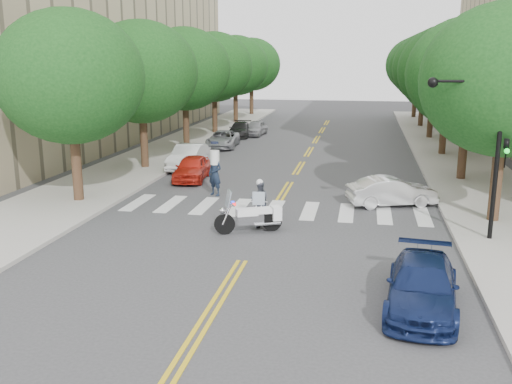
% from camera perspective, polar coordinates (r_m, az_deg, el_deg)
% --- Properties ---
extents(ground, '(140.00, 140.00, 0.00)m').
position_cam_1_polar(ground, '(18.47, -1.39, -6.91)').
color(ground, '#38383A').
rests_on(ground, ground).
extents(sidewalk_left, '(5.00, 60.00, 0.15)m').
position_cam_1_polar(sidewalk_left, '(41.58, -7.86, 4.51)').
color(sidewalk_left, '#9E9991').
rests_on(sidewalk_left, ground).
extents(sidewalk_right, '(5.00, 60.00, 0.15)m').
position_cam_1_polar(sidewalk_right, '(39.87, 19.06, 3.52)').
color(sidewalk_right, '#9E9991').
rests_on(sidewalk_right, ground).
extents(tree_l_0, '(6.40, 6.40, 8.45)m').
position_cam_1_polar(tree_l_0, '(26.12, -18.10, 10.88)').
color(tree_l_0, '#382316').
rests_on(tree_l_0, ground).
extents(tree_l_1, '(6.40, 6.40, 8.45)m').
position_cam_1_polar(tree_l_1, '(33.36, -11.43, 11.67)').
color(tree_l_1, '#382316').
rests_on(tree_l_1, ground).
extents(tree_l_2, '(6.40, 6.40, 8.45)m').
position_cam_1_polar(tree_l_2, '(40.89, -7.16, 12.10)').
color(tree_l_2, '#382316').
rests_on(tree_l_2, ground).
extents(tree_l_3, '(6.40, 6.40, 8.45)m').
position_cam_1_polar(tree_l_3, '(48.57, -4.22, 12.35)').
color(tree_l_3, '#382316').
rests_on(tree_l_3, ground).
extents(tree_l_4, '(6.40, 6.40, 8.45)m').
position_cam_1_polar(tree_l_4, '(56.34, -2.08, 12.52)').
color(tree_l_4, '#382316').
rests_on(tree_l_4, ground).
extents(tree_l_5, '(6.40, 6.40, 8.45)m').
position_cam_1_polar(tree_l_5, '(64.16, -0.46, 12.63)').
color(tree_l_5, '#382316').
rests_on(tree_l_5, ground).
extents(tree_r_0, '(6.40, 6.40, 8.45)m').
position_cam_1_polar(tree_r_0, '(23.51, 23.75, 10.21)').
color(tree_r_0, '#382316').
rests_on(tree_r_0, ground).
extents(tree_r_1, '(6.40, 6.40, 8.45)m').
position_cam_1_polar(tree_r_1, '(31.37, 20.56, 11.01)').
color(tree_r_1, '#382316').
rests_on(tree_r_1, ground).
extents(tree_r_2, '(6.40, 6.40, 8.45)m').
position_cam_1_polar(tree_r_2, '(39.28, 18.65, 11.47)').
color(tree_r_2, '#382316').
rests_on(tree_r_2, ground).
extents(tree_r_3, '(6.40, 6.40, 8.45)m').
position_cam_1_polar(tree_r_3, '(47.22, 17.37, 11.77)').
color(tree_r_3, '#382316').
rests_on(tree_r_3, ground).
extents(tree_r_4, '(6.40, 6.40, 8.45)m').
position_cam_1_polar(tree_r_4, '(55.18, 16.46, 11.98)').
color(tree_r_4, '#382316').
rests_on(tree_r_4, ground).
extents(tree_r_5, '(6.40, 6.40, 8.45)m').
position_cam_1_polar(tree_r_5, '(63.15, 15.78, 12.13)').
color(tree_r_5, '#382316').
rests_on(tree_r_5, ground).
extents(traffic_signal_pole, '(2.82, 0.42, 6.00)m').
position_cam_1_polar(traffic_signal_pole, '(21.00, 21.87, 5.08)').
color(traffic_signal_pole, black).
rests_on(traffic_signal_pole, ground).
extents(motorcycle_police, '(0.78, 2.14, 1.74)m').
position_cam_1_polar(motorcycle_police, '(22.55, 0.38, -1.07)').
color(motorcycle_police, black).
rests_on(motorcycle_police, ground).
extents(motorcycle_parked, '(2.43, 1.35, 1.66)m').
position_cam_1_polar(motorcycle_parked, '(21.27, -0.16, -2.52)').
color(motorcycle_parked, black).
rests_on(motorcycle_parked, ground).
extents(officer_standing, '(0.90, 0.79, 2.06)m').
position_cam_1_polar(officer_standing, '(26.87, -4.12, 1.81)').
color(officer_standing, '#162032').
rests_on(officer_standing, ground).
extents(convertible, '(4.09, 2.53, 1.27)m').
position_cam_1_polar(convertible, '(25.70, 13.42, 0.05)').
color(convertible, silver).
rests_on(convertible, ground).
extents(sedan_blue, '(2.23, 4.52, 1.26)m').
position_cam_1_polar(sedan_blue, '(15.54, 16.28, -8.99)').
color(sedan_blue, '#111D47').
rests_on(sedan_blue, ground).
extents(parked_car_a, '(1.86, 3.96, 1.31)m').
position_cam_1_polar(parked_car_a, '(30.39, -6.42, 2.40)').
color(parked_car_a, red).
rests_on(parked_car_a, ground).
extents(parked_car_b, '(1.54, 4.34, 1.43)m').
position_cam_1_polar(parked_car_b, '(33.46, -6.75, 3.50)').
color(parked_car_b, silver).
rests_on(parked_car_b, ground).
extents(parked_car_c, '(2.31, 4.44, 1.20)m').
position_cam_1_polar(parked_car_c, '(41.31, -3.33, 5.29)').
color(parked_car_c, gray).
rests_on(parked_car_c, ground).
extents(parked_car_d, '(1.98, 4.21, 1.19)m').
position_cam_1_polar(parked_car_d, '(46.87, -1.61, 6.26)').
color(parked_car_d, black).
rests_on(parked_car_d, ground).
extents(parked_car_e, '(1.73, 3.70, 1.23)m').
position_cam_1_polar(parked_car_e, '(47.69, -0.04, 6.42)').
color(parked_car_e, '#959499').
rests_on(parked_car_e, ground).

